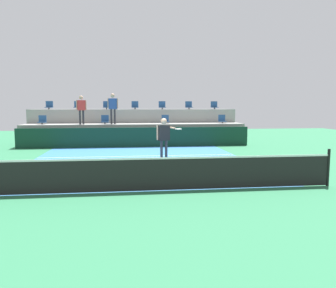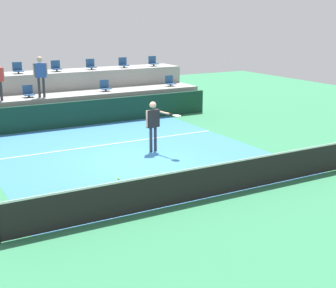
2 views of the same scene
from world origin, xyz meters
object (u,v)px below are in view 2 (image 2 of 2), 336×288
Objects in this scene: tennis_ball at (118,179)px; stadium_chair_upper_far_right at (153,62)px; spectator_in_white at (40,73)px; stadium_chair_upper_center at (56,67)px; tennis_player at (154,121)px; stadium_chair_upper_mid_left at (18,69)px; stadium_chair_upper_right at (123,63)px; stadium_chair_lower_far_right at (170,82)px; stadium_chair_upper_mid_right at (91,65)px; stadium_chair_lower_left at (28,92)px; stadium_chair_lower_right at (105,86)px.

stadium_chair_upper_far_right is at bearing 58.75° from tennis_ball.
stadium_chair_upper_center is at bearing 58.60° from spectator_in_white.
tennis_ball is at bearing -128.72° from tennis_player.
stadium_chair_upper_right is (5.37, 0.00, 0.00)m from stadium_chair_upper_mid_left.
stadium_chair_lower_far_right is at bearing -89.27° from stadium_chair_upper_far_right.
tennis_ball is at bearing -121.25° from stadium_chair_upper_far_right.
stadium_chair_lower_left is at bearing -153.43° from stadium_chair_upper_mid_right.
spectator_in_white is (-3.10, -0.38, 0.86)m from stadium_chair_lower_right.
stadium_chair_upper_mid_right reaches higher than stadium_chair_lower_left.
stadium_chair_upper_right is 1.73m from stadium_chair_upper_far_right.
stadium_chair_upper_mid_right is 3.51m from stadium_chair_upper_far_right.
stadium_chair_lower_far_right is 0.29× the size of tennis_player.
tennis_player is (-0.81, -8.31, -1.20)m from stadium_chair_upper_mid_right.
stadium_chair_upper_right is at bearing 24.10° from spectator_in_white.
spectator_in_white is at bearing -77.51° from stadium_chair_upper_mid_left.
stadium_chair_lower_left is at bearing 142.14° from spectator_in_white.
stadium_chair_upper_far_right is (-0.02, 1.80, 0.85)m from stadium_chair_lower_far_right.
stadium_chair_upper_far_right is at bearing 0.00° from stadium_chair_upper_mid_left.
stadium_chair_upper_right reaches higher than stadium_chair_lower_right.
stadium_chair_upper_center is (1.82, 0.00, 0.00)m from stadium_chair_upper_mid_left.
stadium_chair_lower_far_right is at bearing 3.31° from spectator_in_white.
tennis_player is (-2.59, -8.31, -1.20)m from stadium_chair_upper_right.
spectator_in_white is (-3.11, -2.18, 0.01)m from stadium_chair_upper_mid_right.
tennis_ball is at bearing -94.02° from spectator_in_white.
stadium_chair_lower_far_right is 1.00× the size of stadium_chair_upper_right.
stadium_chair_lower_far_right is 7.65× the size of tennis_ball.
stadium_chair_lower_right is at bearing 7.05° from spectator_in_white.
spectator_in_white is at bearing -37.86° from stadium_chair_lower_left.
tennis_player is at bearing -95.56° from stadium_chair_upper_mid_right.
spectator_in_white reaches higher than stadium_chair_lower_right.
tennis_ball is (-2.03, -12.04, -1.71)m from stadium_chair_upper_center.
stadium_chair_upper_center is (-5.30, 1.80, 0.85)m from stadium_chair_lower_far_right.
stadium_chair_upper_mid_left is at bearing 165.81° from stadium_chair_lower_far_right.
stadium_chair_upper_far_right reaches higher than stadium_chair_lower_right.
stadium_chair_upper_mid_right is at bearing 35.11° from spectator_in_white.
stadium_chair_lower_right is at bearing -26.64° from stadium_chair_upper_mid_left.
stadium_chair_lower_right is at bearing 0.00° from stadium_chair_lower_left.
spectator_in_white is (-1.33, -2.18, 0.01)m from stadium_chair_upper_center.
stadium_chair_upper_mid_left is at bearing 180.00° from stadium_chair_upper_center.
tennis_player is at bearing -69.46° from spectator_in_white.
stadium_chair_upper_center is at bearing 96.61° from tennis_player.
stadium_chair_upper_mid_left is 1.00× the size of stadium_chair_upper_far_right.
stadium_chair_upper_center is 8.46m from tennis_player.
stadium_chair_lower_far_right is 1.00× the size of stadium_chair_upper_mid_left.
tennis_player is at bearing -83.39° from stadium_chair_upper_center.
stadium_chair_upper_right is at bearing 180.00° from stadium_chair_upper_far_right.
stadium_chair_upper_far_right is at bearing 18.27° from spectator_in_white.
tennis_player reaches higher than stadium_chair_lower_far_right.
stadium_chair_upper_mid_right is (-3.53, 1.80, 0.85)m from stadium_chair_lower_far_right.
stadium_chair_upper_mid_right is (0.00, 1.80, 0.85)m from stadium_chair_lower_right.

